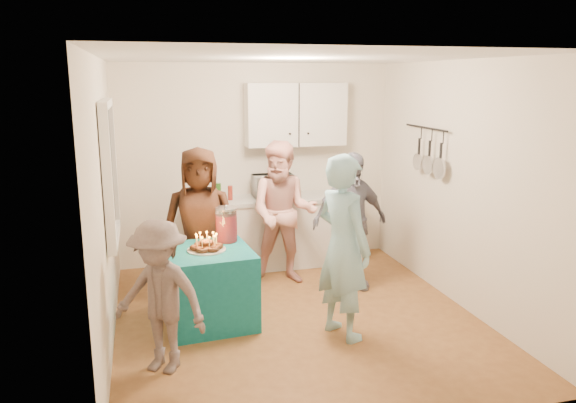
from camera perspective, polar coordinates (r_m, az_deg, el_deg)
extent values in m
plane|color=brown|center=(5.90, 0.89, -11.70)|extent=(4.00, 4.00, 0.00)
plane|color=white|center=(5.39, 0.98, 14.44)|extent=(4.00, 4.00, 0.00)
plane|color=silver|center=(7.41, -3.27, 3.80)|extent=(3.60, 3.60, 0.00)
plane|color=silver|center=(5.31, -18.12, -0.28)|extent=(4.00, 4.00, 0.00)
plane|color=silver|center=(6.22, 17.11, 1.59)|extent=(4.00, 4.00, 0.00)
cube|color=black|center=(5.56, -17.82, 2.92)|extent=(0.04, 1.00, 1.20)
cube|color=white|center=(7.35, -1.18, -3.20)|extent=(2.20, 0.58, 0.86)
cube|color=beige|center=(7.24, -1.20, 0.27)|extent=(2.24, 0.62, 0.05)
cube|color=white|center=(7.31, 0.79, 8.82)|extent=(1.30, 0.30, 0.80)
cube|color=black|center=(6.74, 13.57, 5.17)|extent=(0.12, 1.00, 0.60)
imported|color=white|center=(7.20, -1.45, 1.57)|extent=(0.53, 0.37, 0.29)
cube|color=#116B72|center=(5.71, -8.12, -8.55)|extent=(0.92, 0.92, 0.76)
cylinder|color=red|center=(5.80, -6.28, -2.43)|extent=(0.22, 0.22, 0.34)
imported|color=#99D0DF|center=(5.25, 5.63, -4.63)|extent=(0.63, 0.75, 1.75)
imported|color=brown|center=(6.19, -8.92, -2.35)|extent=(0.89, 0.63, 1.70)
imported|color=#F2877E|center=(6.62, -0.48, -1.18)|extent=(1.00, 0.89, 1.70)
imported|color=black|center=(6.46, 6.30, -2.06)|extent=(0.99, 0.54, 1.61)
imported|color=#5A4B48|center=(4.79, -12.88, -9.42)|extent=(0.97, 0.88, 1.31)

